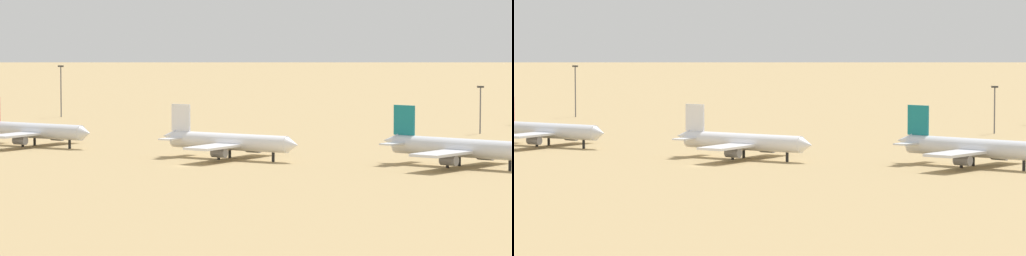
% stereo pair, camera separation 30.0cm
% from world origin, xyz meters
% --- Properties ---
extents(ground, '(4000.00, 4000.00, 0.00)m').
position_xyz_m(ground, '(0.00, 0.00, 0.00)').
color(ground, tan).
extents(parked_jet_red_1, '(34.88, 29.44, 11.51)m').
position_xyz_m(parked_jet_red_1, '(-55.46, 24.99, 3.77)').
color(parked_jet_red_1, silver).
rests_on(parked_jet_red_1, ground).
extents(parked_jet_white_2, '(35.10, 29.64, 11.59)m').
position_xyz_m(parked_jet_white_2, '(1.29, 17.38, 3.80)').
color(parked_jet_white_2, white).
rests_on(parked_jet_white_2, ground).
extents(parked_jet_teal_3, '(37.00, 31.66, 12.29)m').
position_xyz_m(parked_jet_teal_3, '(51.68, 23.02, 4.03)').
color(parked_jet_teal_3, silver).
rests_on(parked_jet_teal_3, ground).
extents(light_pole_mid, '(1.80, 0.50, 12.57)m').
position_xyz_m(light_pole_mid, '(26.96, 110.60, 7.44)').
color(light_pole_mid, '#59595E').
rests_on(light_pole_mid, ground).
extents(light_pole_east, '(1.80, 0.50, 15.75)m').
position_xyz_m(light_pole_east, '(-108.23, 115.71, 9.09)').
color(light_pole_east, '#59595E').
rests_on(light_pole_east, ground).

